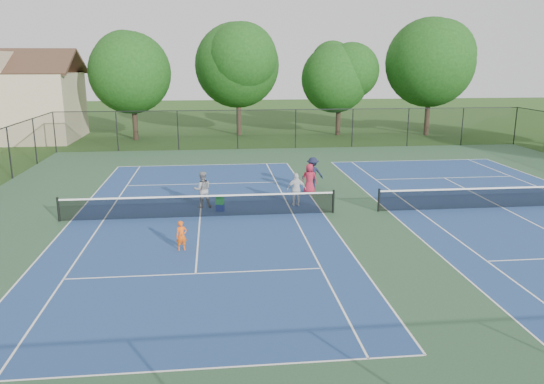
{
  "coord_description": "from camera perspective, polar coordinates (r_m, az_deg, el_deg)",
  "views": [
    {
      "loc": [
        -6.29,
        -22.48,
        6.7
      ],
      "look_at": [
        -3.93,
        -1.0,
        1.3
      ],
      "focal_mm": 35.0,
      "sensor_mm": 36.0,
      "label": 1
    }
  ],
  "objects": [
    {
      "name": "tree_back_d",
      "position": [
        50.33,
        16.75,
        13.6
      ],
      "size": [
        7.8,
        7.8,
        10.37
      ],
      "color": "#2D2116",
      "rests_on": "ground"
    },
    {
      "name": "ground",
      "position": [
        24.29,
        9.0,
        -2.16
      ],
      "size": [
        140.0,
        140.0,
        0.0
      ],
      "primitive_type": "plane",
      "color": "#234716",
      "rests_on": "ground"
    },
    {
      "name": "bystander_a",
      "position": [
        24.93,
        2.64,
        0.3
      ],
      "size": [
        0.93,
        0.4,
        1.58
      ],
      "primitive_type": "imported",
      "rotation": [
        0.0,
        0.0,
        3.16
      ],
      "color": "silver",
      "rests_on": "ground"
    },
    {
      "name": "tennis_court_left",
      "position": [
        23.45,
        -7.76,
        -2.46
      ],
      "size": [
        12.0,
        23.83,
        1.07
      ],
      "color": "navy",
      "rests_on": "ground"
    },
    {
      "name": "tennis_court_right",
      "position": [
        26.94,
        23.53,
        -1.35
      ],
      "size": [
        12.0,
        23.83,
        1.07
      ],
      "color": "navy",
      "rests_on": "ground"
    },
    {
      "name": "instructor",
      "position": [
        24.77,
        -7.5,
        0.26
      ],
      "size": [
        0.92,
        0.76,
        1.71
      ],
      "primitive_type": "imported",
      "rotation": [
        0.0,
        0.0,
        3.29
      ],
      "color": "gray",
      "rests_on": "ground"
    },
    {
      "name": "ball_hopper",
      "position": [
        24.17,
        -5.62,
        -0.85
      ],
      "size": [
        0.39,
        0.33,
        0.39
      ],
      "primitive_type": "cube",
      "rotation": [
        0.0,
        0.0,
        -0.25
      ],
      "color": "green",
      "rests_on": "ball_crate"
    },
    {
      "name": "bystander_b",
      "position": [
        28.19,
        4.39,
        2.03
      ],
      "size": [
        1.17,
        0.75,
        1.72
      ],
      "primitive_type": "imported",
      "rotation": [
        0.0,
        0.0,
        3.04
      ],
      "color": "#171A33",
      "rests_on": "ground"
    },
    {
      "name": "tree_back_c",
      "position": [
        48.82,
        7.28,
        12.49
      ],
      "size": [
        6.0,
        6.0,
        8.4
      ],
      "color": "#2D2116",
      "rests_on": "ground"
    },
    {
      "name": "court_pad",
      "position": [
        24.29,
        9.0,
        -2.15
      ],
      "size": [
        36.0,
        36.0,
        0.01
      ],
      "primitive_type": "cube",
      "color": "#2A4B2B",
      "rests_on": "ground"
    },
    {
      "name": "tree_back_a",
      "position": [
        46.97,
        -14.86,
        12.77
      ],
      "size": [
        6.8,
        6.8,
        9.15
      ],
      "color": "#2D2116",
      "rests_on": "ground"
    },
    {
      "name": "child_player",
      "position": [
        19.41,
        -9.71,
        -4.66
      ],
      "size": [
        0.45,
        0.35,
        1.1
      ],
      "primitive_type": "imported",
      "rotation": [
        0.0,
        0.0,
        0.23
      ],
      "color": "#FF5B10",
      "rests_on": "ground"
    },
    {
      "name": "clapboard_house",
      "position": [
        50.47,
        -25.89,
        8.55
      ],
      "size": [
        10.8,
        8.1,
        7.65
      ],
      "color": "tan",
      "rests_on": "ground"
    },
    {
      "name": "perimeter_fence",
      "position": [
        23.9,
        9.14,
        1.53
      ],
      "size": [
        36.08,
        36.08,
        3.02
      ],
      "color": "black",
      "rests_on": "ground"
    },
    {
      "name": "ball_crate",
      "position": [
        24.27,
        -5.6,
        -1.67
      ],
      "size": [
        0.4,
        0.33,
        0.32
      ],
      "primitive_type": "cube",
      "rotation": [
        0.0,
        0.0,
        -0.17
      ],
      "color": "navy",
      "rests_on": "ground"
    },
    {
      "name": "bystander_c",
      "position": [
        27.18,
        4.05,
        1.43
      ],
      "size": [
        0.87,
        0.67,
        1.57
      ],
      "primitive_type": "imported",
      "rotation": [
        0.0,
        0.0,
        2.89
      ],
      "color": "maroon",
      "rests_on": "ground"
    },
    {
      "name": "tree_back_b",
      "position": [
        48.54,
        -3.67,
        13.88
      ],
      "size": [
        7.6,
        7.6,
        10.03
      ],
      "color": "#2D2116",
      "rests_on": "ground"
    }
  ]
}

